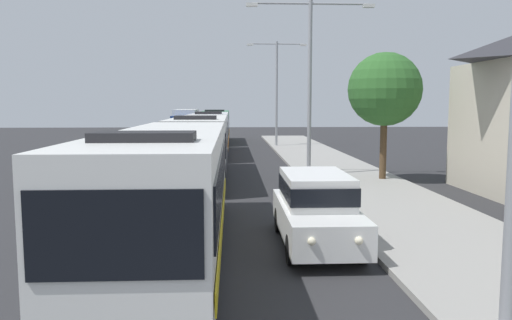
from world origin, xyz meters
TOP-DOWN VIEW (x-y plane):
  - bus_lead at (-1.30, 10.04)m, footprint 2.58×11.68m
  - bus_second_in_line at (-1.30, 22.68)m, footprint 2.58×11.38m
  - bus_middle at (-1.30, 34.85)m, footprint 2.58×11.69m
  - bus_fourth_in_line at (-1.30, 47.20)m, footprint 2.58×11.12m
  - white_suv at (2.40, 10.66)m, footprint 1.86×4.98m
  - box_truck_oncoming at (-4.60, 51.32)m, footprint 2.35×7.70m
  - streetlamp_mid at (4.10, 22.93)m, footprint 6.30×0.28m
  - streetlamp_far at (4.10, 41.37)m, footprint 5.10×0.28m
  - roadside_tree at (7.42, 21.42)m, footprint 3.46×3.46m

SIDE VIEW (x-z plane):
  - white_suv at x=2.40m, z-range 0.08..1.98m
  - bus_fourth_in_line at x=-1.30m, z-range 0.09..3.30m
  - bus_second_in_line at x=-1.30m, z-range 0.09..3.30m
  - bus_lead at x=-1.30m, z-range 0.09..3.30m
  - bus_middle at x=-1.30m, z-range 0.09..3.30m
  - box_truck_oncoming at x=-4.60m, z-range 0.13..3.28m
  - roadside_tree at x=7.42m, z-range 1.39..7.35m
  - streetlamp_mid at x=4.10m, z-range 1.12..9.73m
  - streetlamp_far at x=4.10m, z-range 1.04..9.89m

